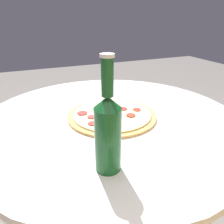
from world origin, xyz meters
TOP-DOWN VIEW (x-y plane):
  - table at (0.00, 0.00)m, footprint 1.08×1.08m
  - pizza at (-0.00, 0.01)m, footprint 0.36×0.36m
  - beer_bottle at (0.13, 0.31)m, footprint 0.07×0.07m

SIDE VIEW (x-z plane):
  - table at x=0.00m, z-range 0.20..0.88m
  - pizza at x=0.00m, z-range 0.68..0.70m
  - beer_bottle at x=0.13m, z-range 0.64..0.95m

